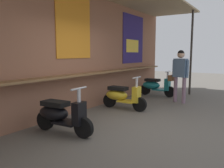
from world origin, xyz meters
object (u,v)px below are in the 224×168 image
(scooter_yellow, at_px, (122,96))
(scooter_teal, at_px, (155,86))
(shopper_with_handbag, at_px, (180,71))
(scooter_black, at_px, (60,114))

(scooter_yellow, relative_size, scooter_teal, 1.00)
(scooter_teal, relative_size, shopper_with_handbag, 0.82)
(shopper_with_handbag, bearing_deg, scooter_teal, -107.98)
(scooter_teal, height_order, shopper_with_handbag, shopper_with_handbag)
(scooter_teal, distance_m, shopper_with_handbag, 1.51)
(shopper_with_handbag, bearing_deg, scooter_yellow, -17.45)
(scooter_yellow, bearing_deg, scooter_teal, 89.58)
(scooter_black, distance_m, shopper_with_handbag, 4.45)
(scooter_black, relative_size, scooter_yellow, 1.00)
(scooter_yellow, bearing_deg, shopper_with_handbag, 57.39)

